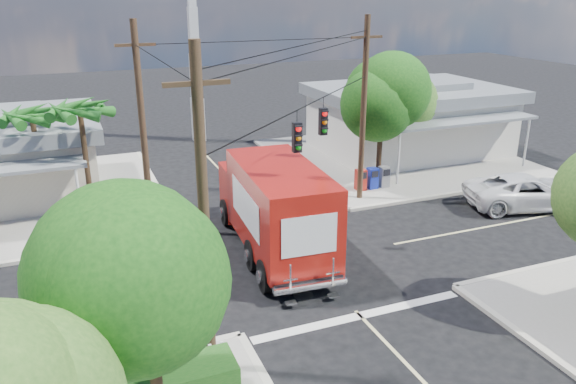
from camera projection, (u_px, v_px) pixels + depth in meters
ground at (307, 260)px, 22.09m from camera, size 120.00×120.00×0.00m
sidewalk_ne at (395, 158)px, 35.39m from camera, size 14.12×14.12×0.14m
sidewalk_nw at (17, 204)px, 27.72m from camera, size 14.12×14.12×0.14m
road_markings at (323, 277)px, 20.81m from camera, size 32.00×32.00×0.01m
building_ne at (410, 117)px, 36.15m from camera, size 11.80×10.20×4.50m
radio_tower at (195, 59)px, 37.79m from camera, size 0.80×0.80×17.00m
tree_sw_front at (148, 283)px, 11.58m from camera, size 3.88×3.78×6.03m
tree_ne_front at (383, 98)px, 28.91m from camera, size 4.21×4.14×6.66m
tree_ne_back at (402, 99)px, 31.94m from camera, size 3.77×3.66×5.82m
palm_nw_front at (80, 112)px, 24.28m from camera, size 3.01×3.08×5.59m
palm_nw_back at (32, 118)px, 25.00m from camera, size 3.01×3.08×5.19m
utility_poles at (253, 140)px, 21.35m from camera, size 12.00×10.68×9.00m
picket_fence at (116, 382)px, 14.23m from camera, size 5.94×0.06×1.00m
vending_boxes at (372, 178)px, 29.56m from camera, size 1.90×0.50×1.10m
delivery_truck at (274, 207)px, 22.23m from camera, size 3.32×8.96×3.81m
parked_car at (527, 191)px, 27.23m from camera, size 6.40×4.21×1.64m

